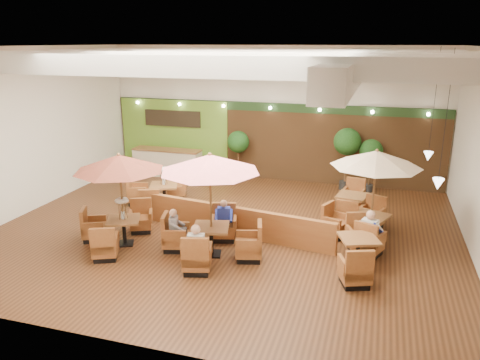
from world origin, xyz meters
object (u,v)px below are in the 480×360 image
at_px(diner_0, 196,244).
at_px(table_3, 157,193).
at_px(table_2, 372,176).
at_px(table_5, 351,207).
at_px(service_counter, 167,162).
at_px(diner_4, 370,228).
at_px(table_4, 358,252).
at_px(topiary_1, 347,144).
at_px(table_1, 210,187).
at_px(diner_3, 370,229).
at_px(topiary_0, 238,144).
at_px(booth_divider, 230,220).
at_px(diner_1, 224,216).
at_px(topiary_2, 371,153).
at_px(table_0, 118,180).
at_px(diner_2, 175,225).

bearing_deg(diner_0, table_3, 115.86).
distance_m(table_2, table_5, 2.41).
xyz_separation_m(service_counter, diner_4, (8.71, -5.66, 0.20)).
bearing_deg(table_4, topiary_1, 76.68).
relative_size(table_1, diner_3, 3.56).
xyz_separation_m(table_5, diner_0, (-3.45, -5.02, 0.39)).
xyz_separation_m(table_1, topiary_1, (2.99, 7.10, -0.12)).
bearing_deg(topiary_1, table_5, -81.52).
bearing_deg(table_2, table_3, -164.83).
bearing_deg(diner_0, topiary_0, 88.41).
relative_size(table_4, topiary_0, 1.39).
xyz_separation_m(table_3, diner_0, (3.22, -4.22, 0.31)).
bearing_deg(booth_divider, service_counter, 139.33).
xyz_separation_m(table_5, diner_3, (0.67, -2.73, 0.38)).
distance_m(service_counter, diner_3, 10.39).
height_order(table_2, diner_1, table_2).
relative_size(table_2, topiary_0, 1.37).
bearing_deg(table_1, booth_divider, 73.46).
bearing_deg(topiary_2, table_1, -118.76).
distance_m(table_0, table_5, 7.53).
bearing_deg(service_counter, table_1, -56.40).
height_order(service_counter, table_0, table_0).
height_order(booth_divider, table_2, table_2).
height_order(booth_divider, diner_3, diner_3).
xyz_separation_m(topiary_2, diner_1, (-3.90, -6.04, -0.80)).
xyz_separation_m(table_2, diner_2, (-5.11, -2.25, -1.24)).
xyz_separation_m(topiary_1, diner_1, (-2.99, -6.04, -1.08)).
bearing_deg(table_3, diner_0, -72.83).
distance_m(booth_divider, table_5, 4.22).
height_order(service_counter, table_1, table_1).
bearing_deg(table_2, diner_0, -118.45).
height_order(table_4, diner_2, diner_2).
distance_m(booth_divider, table_3, 3.67).
bearing_deg(topiary_2, table_2, -88.11).
bearing_deg(table_2, diner_3, -63.68).
distance_m(table_5, topiary_2, 3.37).
distance_m(booth_divider, diner_1, 0.52).
bearing_deg(table_3, table_1, -64.66).
relative_size(booth_divider, table_4, 2.25).
height_order(diner_1, diner_4, diner_4).
bearing_deg(topiary_0, table_2, -41.52).
xyz_separation_m(booth_divider, table_0, (-2.74, -1.56, 1.48)).
bearing_deg(diner_2, booth_divider, 125.71).
bearing_deg(diner_3, diner_1, -158.36).
bearing_deg(booth_divider, table_2, 19.66).
relative_size(table_0, diner_2, 3.77).
xyz_separation_m(table_4, diner_2, (-4.92, -0.45, 0.35)).
bearing_deg(topiary_0, table_0, -100.16).
bearing_deg(topiary_1, table_4, -82.47).
relative_size(table_3, topiary_2, 1.43).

